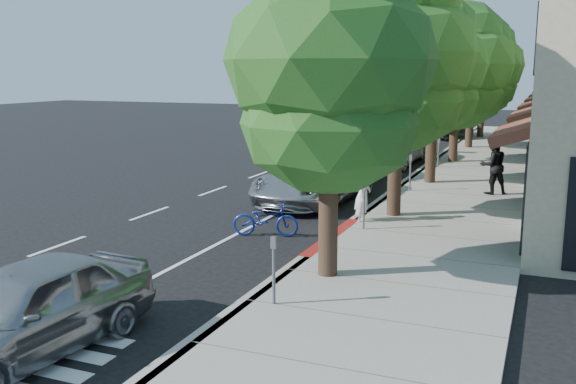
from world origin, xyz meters
The scene contains 18 objects.
ground centered at (0.00, 0.00, 0.00)m, with size 120.00×120.00×0.00m, color black.
sidewalk centered at (2.30, 8.00, 0.07)m, with size 4.60×56.00×0.15m, color gray.
curb centered at (0.00, 8.00, 0.07)m, with size 0.30×56.00×0.15m, color #9E998E.
curb_red_segment centered at (0.00, 1.00, 0.07)m, with size 0.32×4.00×0.15m, color maroon.
street_tree_0 centered at (0.90, -2.00, 4.41)m, with size 4.25×4.25×7.11m.
street_tree_1 centered at (0.90, 4.00, 4.68)m, with size 4.49×4.49×7.54m.
street_tree_2 centered at (0.90, 10.00, 4.42)m, with size 3.96×3.96×7.04m.
street_tree_3 centered at (0.90, 16.00, 4.46)m, with size 5.17×5.17×7.45m.
street_tree_4 centered at (0.90, 22.00, 4.48)m, with size 5.19×5.19×7.48m.
street_tree_5 centered at (0.90, 28.00, 4.50)m, with size 5.00×5.00×7.45m.
cyclist centered at (0.25, 2.95, 0.90)m, with size 0.66×0.43×1.81m, color white.
bicycle centered at (-1.80, 0.86, 0.46)m, with size 0.61×1.74×0.92m, color navy.
silver_suv centered at (-2.14, 5.50, 0.77)m, with size 2.57×5.56×1.55m, color #ACACB1.
dark_sedan centered at (-2.20, 9.52, 0.78)m, with size 1.64×4.71×1.55m, color black.
white_pickup centered at (-1.88, 15.27, 0.92)m, with size 2.58×6.35×1.84m, color silver.
dark_suv_far centered at (-0.50, 27.89, 0.81)m, with size 1.92×4.77×1.63m, color black.
near_car_a centered at (-2.20, -7.13, 0.75)m, with size 1.78×4.42×1.51m, color #9B9CA0.
pedestrian centered at (3.28, 8.45, 1.13)m, with size 0.95×0.74×1.95m, color black.
Camera 1 is at (4.97, -14.14, 4.34)m, focal length 40.00 mm.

